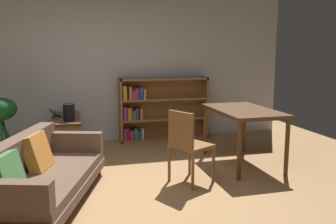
# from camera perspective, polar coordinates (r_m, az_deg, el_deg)

# --- Properties ---
(ground_plane) EXTENTS (8.16, 8.16, 0.00)m
(ground_plane) POSITION_cam_1_polar(r_m,az_deg,el_deg) (4.11, -7.03, -13.26)
(ground_plane) COLOR #A87A4C
(back_wall_panel) EXTENTS (6.80, 0.10, 2.70)m
(back_wall_panel) POSITION_cam_1_polar(r_m,az_deg,el_deg) (6.48, -10.67, 7.32)
(back_wall_panel) COLOR silver
(back_wall_panel) RESTS_ON ground_plane
(fabric_couch) EXTENTS (1.34, 2.05, 0.71)m
(fabric_couch) POSITION_cam_1_polar(r_m,az_deg,el_deg) (4.07, -19.73, -9.04)
(fabric_couch) COLOR #56351E
(fabric_couch) RESTS_ON ground_plane
(media_console) EXTENTS (0.42, 1.16, 0.58)m
(media_console) POSITION_cam_1_polar(r_m,az_deg,el_deg) (5.83, -15.56, -3.71)
(media_console) COLOR brown
(media_console) RESTS_ON ground_plane
(open_laptop) EXTENTS (0.39, 0.31, 0.11)m
(open_laptop) POSITION_cam_1_polar(r_m,az_deg,el_deg) (5.95, -16.14, -0.28)
(open_laptop) COLOR #333338
(open_laptop) RESTS_ON media_console
(desk_speaker) EXTENTS (0.16, 0.16, 0.25)m
(desk_speaker) POSITION_cam_1_polar(r_m,az_deg,el_deg) (5.47, -15.25, -0.07)
(desk_speaker) COLOR black
(desk_speaker) RESTS_ON media_console
(potted_floor_plant) EXTENTS (0.48, 0.52, 0.94)m
(potted_floor_plant) POSITION_cam_1_polar(r_m,az_deg,el_deg) (5.71, -24.83, -0.77)
(potted_floor_plant) COLOR brown
(potted_floor_plant) RESTS_ON ground_plane
(dining_table) EXTENTS (0.76, 1.28, 0.79)m
(dining_table) POSITION_cam_1_polar(r_m,az_deg,el_deg) (5.17, 11.68, -0.50)
(dining_table) COLOR #56351E
(dining_table) RESTS_ON ground_plane
(dining_chair_near) EXTENTS (0.56, 0.57, 0.89)m
(dining_chair_near) POSITION_cam_1_polar(r_m,az_deg,el_deg) (4.36, 3.05, -4.77)
(dining_chair_near) COLOR brown
(dining_chair_near) RESTS_ON ground_plane
(bookshelf) EXTENTS (1.60, 0.29, 1.11)m
(bookshelf) POSITION_cam_1_polar(r_m,az_deg,el_deg) (6.55, -1.69, 0.48)
(bookshelf) COLOR olive
(bookshelf) RESTS_ON ground_plane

